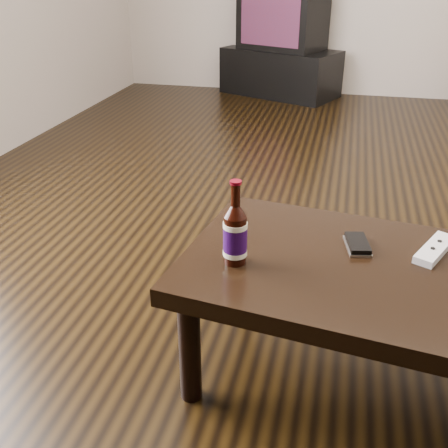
% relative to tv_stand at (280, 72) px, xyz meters
% --- Properties ---
extents(floor, '(5.00, 6.00, 0.01)m').
position_rel_tv_stand_xyz_m(floor, '(1.01, -2.85, -0.21)').
color(floor, black).
rests_on(floor, ground).
extents(tv_stand, '(1.12, 0.85, 0.40)m').
position_rel_tv_stand_xyz_m(tv_stand, '(0.00, 0.00, 0.00)').
color(tv_stand, black).
rests_on(tv_stand, floor).
extents(tv, '(0.80, 0.67, 0.52)m').
position_rel_tv_stand_xyz_m(tv, '(-0.00, -0.00, 0.46)').
color(tv, black).
rests_on(tv, tv_stand).
extents(coffee_table, '(1.12, 0.75, 0.39)m').
position_rel_tv_stand_xyz_m(coffee_table, '(0.75, -3.59, 0.14)').
color(coffee_table, black).
rests_on(coffee_table, floor).
extents(beer_bottle, '(0.08, 0.08, 0.23)m').
position_rel_tv_stand_xyz_m(beer_bottle, '(0.37, -3.64, 0.27)').
color(beer_bottle, black).
rests_on(beer_bottle, coffee_table).
extents(phone, '(0.08, 0.13, 0.02)m').
position_rel_tv_stand_xyz_m(phone, '(0.69, -3.48, 0.20)').
color(phone, silver).
rests_on(phone, coffee_table).
extents(remote, '(0.13, 0.19, 0.02)m').
position_rel_tv_stand_xyz_m(remote, '(0.89, -3.46, 0.20)').
color(remote, silver).
rests_on(remote, coffee_table).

